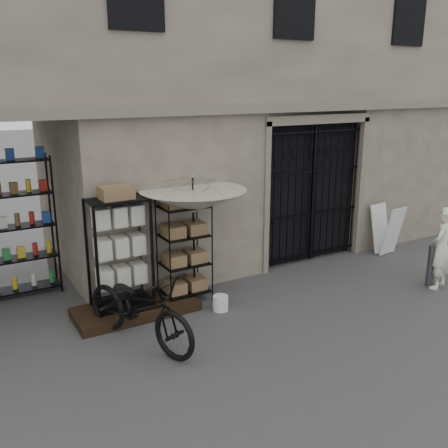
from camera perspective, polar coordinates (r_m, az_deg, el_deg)
ground at (r=8.40m, az=9.72°, el=-10.41°), size 80.00×80.00×0.00m
main_building at (r=10.94m, az=-3.43°, el=20.02°), size 14.00×4.00×9.00m
iron_gate at (r=10.65m, az=9.55°, el=3.72°), size 2.50×0.21×3.00m
step_platform at (r=8.50m, az=-10.03°, el=-9.55°), size 2.00×0.90×0.15m
display_cabinet at (r=8.20m, az=-11.76°, el=-3.93°), size 1.01×0.78×1.94m
wire_rack at (r=8.61m, az=-4.55°, el=-3.23°), size 0.88×0.71×1.80m
market_umbrella at (r=8.42m, az=-3.56°, el=3.33°), size 2.02×2.04×2.59m
white_bucket at (r=8.46m, az=-0.41°, el=-9.01°), size 0.32×0.32×0.25m
bicycle at (r=7.62m, az=-9.46°, el=-13.26°), size 1.11×1.33×2.15m
steel_bollard at (r=10.10m, az=22.58°, el=-4.45°), size 0.15×0.15×0.80m
shopkeeper at (r=10.21m, az=23.15°, el=-6.67°), size 1.04×1.64×0.37m
easel_sign at (r=11.63m, az=18.08°, el=-0.62°), size 0.57×0.64×1.08m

